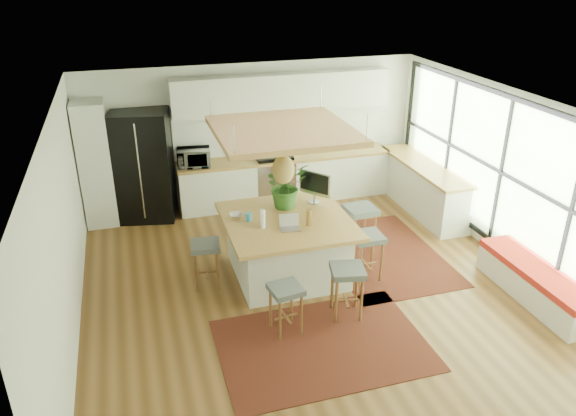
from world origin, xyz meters
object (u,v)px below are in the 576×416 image
object	(u,v)px
fridge	(144,170)
monitor	(315,187)
stool_near_right	(347,293)
laptop	(290,222)
stool_left_side	(207,264)
stool_right_front	(366,257)
stool_near_left	(286,307)
microwave	(194,156)
island	(287,247)
stool_right_back	(359,232)
island_plant	(286,190)

from	to	relation	value
fridge	monitor	distance (m)	3.38
stool_near_right	laptop	size ratio (longest dim) A/B	2.44
stool_left_side	stool_right_front	bearing A→B (deg)	-11.67
stool_right_front	monitor	size ratio (longest dim) A/B	1.31
stool_near_left	microwave	xyz separation A→B (m)	(-0.58, 4.05, 0.77)
fridge	stool_near_left	size ratio (longest dim) A/B	3.03
stool_left_side	laptop	distance (m)	1.41
fridge	stool_near_left	xyz separation A→B (m)	(1.49, -4.08, -0.57)
fridge	island	xyz separation A→B (m)	(1.91, -2.71, -0.46)
monitor	stool_right_back	bearing A→B (deg)	42.77
stool_right_front	stool_left_side	world-z (taller)	stool_right_front
laptop	microwave	size ratio (longest dim) A/B	0.50
stool_near_left	stool_near_right	xyz separation A→B (m)	(0.88, 0.10, 0.00)
stool_left_side	island_plant	world-z (taller)	island_plant
fridge	stool_near_left	world-z (taller)	fridge
stool_near_left	microwave	world-z (taller)	microwave
island	stool_right_front	xyz separation A→B (m)	(1.11, -0.46, -0.11)
stool_left_side	stool_right_back	bearing A→B (deg)	7.00
stool_near_left	stool_right_front	bearing A→B (deg)	30.53
stool_near_left	stool_near_right	size ratio (longest dim) A/B	0.90
fridge	island_plant	size ratio (longest dim) A/B	2.83
stool_near_left	monitor	world-z (taller)	monitor
fridge	monitor	world-z (taller)	fridge
island	stool_right_back	world-z (taller)	island
stool_right_back	stool_near_left	bearing A→B (deg)	-136.01
stool_near_left	microwave	distance (m)	4.16
stool_near_left	island	bearing A→B (deg)	72.76
stool_right_front	laptop	world-z (taller)	laptop
stool_near_right	island_plant	distance (m)	1.95
fridge	laptop	bearing A→B (deg)	-46.96
fridge	stool_right_back	world-z (taller)	fridge
stool_left_side	laptop	world-z (taller)	laptop
stool_right_front	stool_right_back	xyz separation A→B (m)	(0.23, 0.80, 0.00)
fridge	island_plant	world-z (taller)	fridge
stool_near_left	laptop	size ratio (longest dim) A/B	2.20
microwave	stool_right_back	bearing A→B (deg)	-38.13
stool_near_left	stool_right_back	size ratio (longest dim) A/B	0.83
stool_left_side	island_plant	xyz separation A→B (m)	(1.34, 0.42, 0.85)
fridge	stool_right_back	xyz separation A→B (m)	(3.25, -2.37, -0.57)
stool_left_side	stool_near_right	bearing A→B (deg)	-37.45
stool_right_back	microwave	world-z (taller)	microwave
stool_right_front	microwave	xyz separation A→B (m)	(-2.11, 3.14, 0.77)
stool_near_right	microwave	world-z (taller)	microwave
island	stool_right_back	size ratio (longest dim) A/B	2.31
stool_near_right	stool_right_front	bearing A→B (deg)	51.08
island	laptop	xyz separation A→B (m)	(-0.05, -0.33, 0.58)
fridge	stool_left_side	world-z (taller)	fridge
island	island_plant	world-z (taller)	island_plant
monitor	microwave	size ratio (longest dim) A/B	0.93
fridge	stool_right_front	size ratio (longest dim) A/B	2.75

